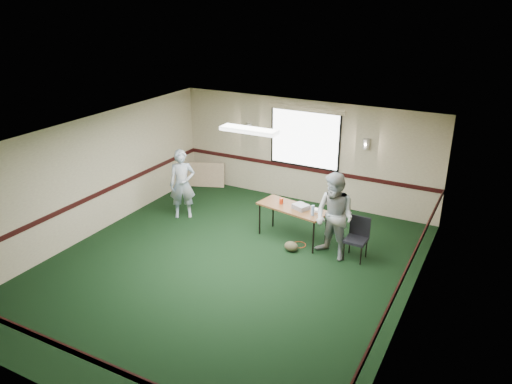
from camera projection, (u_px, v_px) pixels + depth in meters
The scene contains 13 objects.
ground at pixel (226, 268), 10.09m from camera, with size 8.00×8.00×0.00m, color black.
room_shell at pixel (273, 164), 11.24m from camera, with size 8.00×8.02×8.00m.
folding_table at pixel (293, 209), 11.00m from camera, with size 1.67×0.93×0.79m.
projector at pixel (301, 207), 10.87m from camera, with size 0.32×0.26×0.11m, color gray.
game_console at pixel (317, 210), 10.77m from camera, with size 0.18×0.15×0.05m, color white.
red_cup at pixel (281, 201), 11.12m from camera, with size 0.09×0.09×0.13m, color #AC280B.
water_bottle at pixel (313, 210), 10.54m from camera, with size 0.07×0.07×0.22m, color #84A8D8.
duffel_bag at pixel (291, 246), 10.72m from camera, with size 0.31×0.23×0.22m, color #3E3623.
cable_coil at pixel (299, 245), 11.01m from camera, with size 0.30×0.30×0.02m, color #B83D17.
folded_table at pixel (201, 175), 14.20m from camera, with size 1.34×0.06×0.69m, color #9A7B5F.
conference_chair at pixel (358, 235), 10.34m from camera, with size 0.44×0.46×0.89m.
person_left at pixel (182, 184), 12.10m from camera, with size 0.62×0.41×1.71m, color #456B99.
person_right at pixel (334, 217), 10.19m from camera, with size 0.90×0.70×1.85m, color #80A9C7.
Camera 1 is at (4.62, -7.47, 5.23)m, focal length 35.00 mm.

